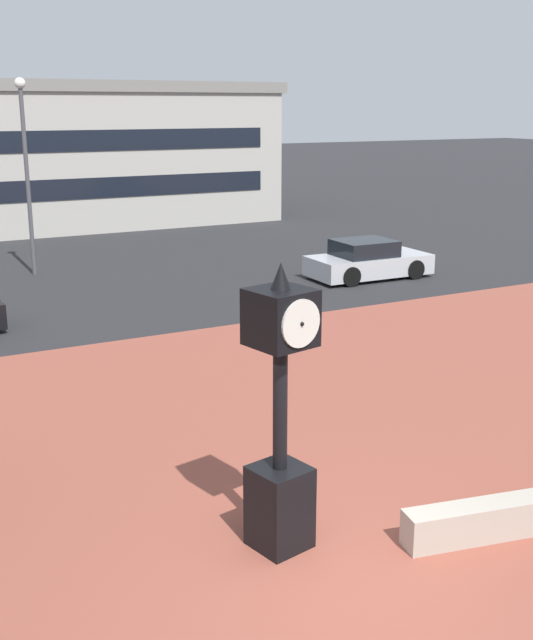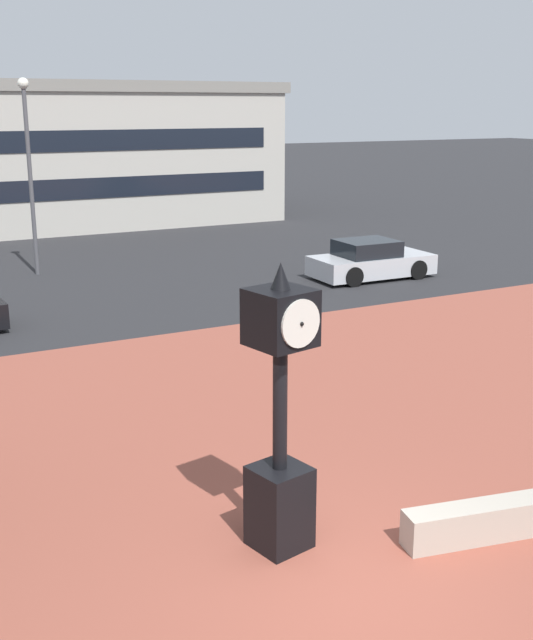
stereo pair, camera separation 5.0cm
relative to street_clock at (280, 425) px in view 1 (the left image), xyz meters
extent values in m
plane|color=#262628|center=(0.31, -1.15, -1.69)|extent=(200.00, 200.00, 0.00)
cube|color=brown|center=(0.31, 2.43, -1.68)|extent=(44.00, 15.15, 0.01)
cube|color=#ADA393|center=(2.94, -1.19, -1.44)|extent=(3.22, 1.01, 0.50)
cube|color=black|center=(0.00, 0.00, -1.13)|extent=(0.79, 0.79, 1.11)
cylinder|color=black|center=(0.00, 0.00, 0.24)|extent=(0.18, 0.18, 1.63)
cube|color=black|center=(0.00, 0.00, 1.40)|extent=(0.83, 0.83, 0.70)
cylinder|color=silver|center=(-0.08, 0.36, 1.40)|extent=(0.58, 0.15, 0.58)
sphere|color=black|center=(-0.08, 0.38, 1.40)|extent=(0.05, 0.05, 0.05)
cylinder|color=silver|center=(0.08, -0.36, 1.40)|extent=(0.58, 0.15, 0.58)
sphere|color=black|center=(0.08, -0.38, 1.40)|extent=(0.05, 0.05, 0.05)
cone|color=black|center=(0.00, 0.00, 1.91)|extent=(0.25, 0.25, 0.33)
cube|color=#B7BABF|center=(10.65, 13.19, -1.25)|extent=(4.07, 1.92, 0.64)
cube|color=black|center=(10.45, 13.19, -0.69)|extent=(1.89, 1.62, 0.56)
cylinder|color=black|center=(11.92, 14.03, -1.37)|extent=(0.64, 0.23, 0.64)
cylinder|color=black|center=(11.89, 12.30, -1.37)|extent=(0.64, 0.23, 0.64)
cylinder|color=black|center=(9.41, 14.07, -1.37)|extent=(0.64, 0.23, 0.64)
cylinder|color=black|center=(9.38, 12.35, -1.37)|extent=(0.64, 0.23, 0.64)
cube|color=#B2ADA3|center=(2.86, 32.34, 1.37)|extent=(23.70, 11.68, 6.12)
cube|color=gray|center=(2.86, 32.34, 4.68)|extent=(24.17, 11.92, 0.50)
cube|color=black|center=(2.86, 26.48, 0.35)|extent=(21.33, 0.04, 0.90)
cube|color=black|center=(2.86, 26.48, 2.39)|extent=(21.33, 0.04, 0.90)
cylinder|color=#4C4C51|center=(0.94, 18.94, 1.36)|extent=(0.14, 0.14, 6.08)
sphere|color=white|center=(0.94, 18.94, 4.55)|extent=(0.36, 0.36, 0.36)
camera|label=1|loc=(-4.47, -8.06, 3.87)|focal=44.49mm
camera|label=2|loc=(-4.43, -8.08, 3.87)|focal=44.49mm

